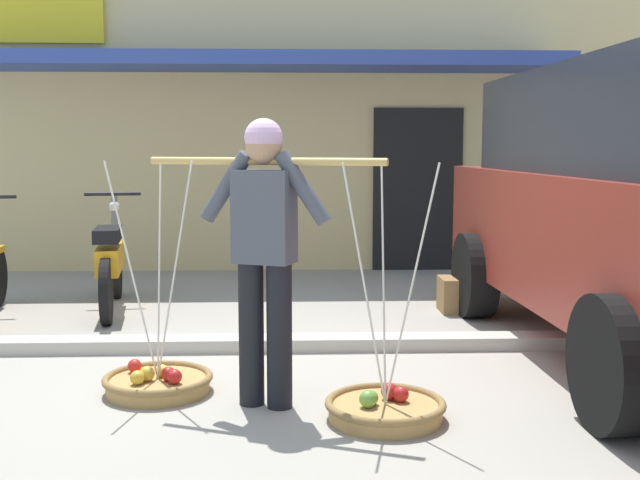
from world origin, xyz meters
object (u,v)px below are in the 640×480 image
(fruit_basket_left_side, at_px, (158,381))
(motorcycle_second_in_row, at_px, (111,263))
(wooden_crate, at_px, (464,295))
(fruit_vendor, at_px, (264,243))
(fruit_basket_right_side, at_px, (385,407))

(fruit_basket_left_side, bearing_deg, motorcycle_second_in_row, 108.62)
(motorcycle_second_in_row, relative_size, wooden_crate, 4.12)
(fruit_vendor, height_order, fruit_basket_right_side, fruit_vendor)
(fruit_vendor, relative_size, fruit_basket_left_side, 1.17)
(fruit_basket_right_side, bearing_deg, fruit_basket_left_side, 158.44)
(fruit_vendor, distance_m, wooden_crate, 3.26)
(fruit_basket_left_side, height_order, motorcycle_second_in_row, fruit_basket_left_side)
(fruit_basket_right_side, xyz_separation_m, motorcycle_second_in_row, (-2.20, 3.03, 0.38))
(fruit_basket_right_side, bearing_deg, motorcycle_second_in_row, 126.03)
(fruit_basket_right_side, height_order, wooden_crate, fruit_basket_right_side)
(fruit_vendor, relative_size, fruit_basket_right_side, 1.17)
(fruit_vendor, relative_size, wooden_crate, 3.85)
(fruit_vendor, bearing_deg, wooden_crate, 56.01)
(fruit_basket_left_side, relative_size, fruit_basket_right_side, 1.00)
(fruit_basket_left_side, distance_m, motorcycle_second_in_row, 2.66)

